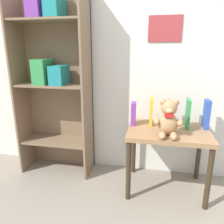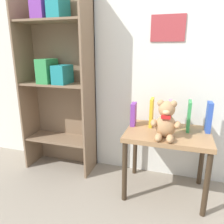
{
  "view_description": "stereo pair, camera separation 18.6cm",
  "coord_description": "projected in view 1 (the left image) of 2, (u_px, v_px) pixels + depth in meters",
  "views": [
    {
      "loc": [
        -0.04,
        -0.61,
        1.16
      ],
      "look_at": [
        -0.39,
        1.14,
        0.64
      ],
      "focal_mm": 35.0,
      "sensor_mm": 36.0,
      "label": 1
    },
    {
      "loc": [
        0.14,
        -0.57,
        1.16
      ],
      "look_at": [
        -0.39,
        1.14,
        0.64
      ],
      "focal_mm": 35.0,
      "sensor_mm": 36.0,
      "label": 2
    }
  ],
  "objects": [
    {
      "name": "display_table",
      "position": [
        168.0,
        139.0,
        1.78
      ],
      "size": [
        0.65,
        0.47,
        0.54
      ],
      "color": "#9E754C",
      "rests_on": "ground_plane"
    },
    {
      "name": "wall_back",
      "position": [
        163.0,
        38.0,
        1.86
      ],
      "size": [
        4.8,
        0.07,
        2.5
      ],
      "color": "silver",
      "rests_on": "ground_plane"
    },
    {
      "name": "book_standing_yellow",
      "position": [
        151.0,
        111.0,
        1.84
      ],
      "size": [
        0.03,
        0.13,
        0.24
      ],
      "primitive_type": "cube",
      "rotation": [
        0.0,
        0.0,
        0.02
      ],
      "color": "gold",
      "rests_on": "display_table"
    },
    {
      "name": "book_standing_blue",
      "position": [
        207.0,
        114.0,
        1.76
      ],
      "size": [
        0.04,
        0.1,
        0.24
      ],
      "primitive_type": "cube",
      "rotation": [
        0.0,
        0.0,
        0.02
      ],
      "color": "#2D51B7",
      "rests_on": "display_table"
    },
    {
      "name": "book_standing_pink",
      "position": [
        169.0,
        113.0,
        1.8
      ],
      "size": [
        0.03,
        0.13,
        0.23
      ],
      "primitive_type": "cube",
      "rotation": [
        0.0,
        0.0,
        0.04
      ],
      "color": "#D17093",
      "rests_on": "display_table"
    },
    {
      "name": "book_standing_purple",
      "position": [
        133.0,
        114.0,
        1.85
      ],
      "size": [
        0.04,
        0.11,
        0.19
      ],
      "primitive_type": "cube",
      "rotation": [
        0.0,
        0.0,
        0.05
      ],
      "color": "purple",
      "rests_on": "display_table"
    },
    {
      "name": "book_standing_green",
      "position": [
        188.0,
        114.0,
        1.77
      ],
      "size": [
        0.02,
        0.14,
        0.24
      ],
      "primitive_type": "cube",
      "rotation": [
        0.0,
        0.0,
        -0.01
      ],
      "color": "#33934C",
      "rests_on": "display_table"
    },
    {
      "name": "teddy_bear",
      "position": [
        168.0,
        119.0,
        1.61
      ],
      "size": [
        0.21,
        0.19,
        0.28
      ],
      "color": "tan",
      "rests_on": "display_table"
    },
    {
      "name": "bookshelf_side",
      "position": [
        53.0,
        72.0,
        1.97
      ],
      "size": [
        0.66,
        0.29,
        1.7
      ],
      "color": "#7F664C",
      "rests_on": "ground_plane"
    }
  ]
}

